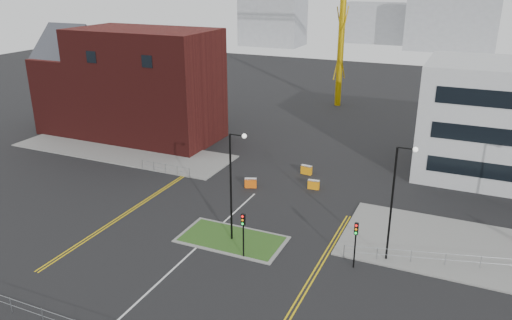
{
  "coord_description": "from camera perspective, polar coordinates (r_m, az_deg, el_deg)",
  "views": [
    {
      "loc": [
        18.27,
        -23.83,
        20.21
      ],
      "look_at": [
        1.7,
        13.51,
        5.0
      ],
      "focal_mm": 35.0,
      "sensor_mm": 36.0,
      "label": 1
    }
  ],
  "objects": [
    {
      "name": "yellow_left_b",
      "position": [
        47.75,
        -13.29,
        -5.2
      ],
      "size": [
        0.12,
        24.0,
        0.01
      ],
      "primitive_type": "cube",
      "color": "gold",
      "rests_on": "ground"
    },
    {
      "name": "skyline_d",
      "position": [
        166.53,
        15.28,
        14.84
      ],
      "size": [
        30.0,
        12.0,
        12.0
      ],
      "primitive_type": "cube",
      "color": "gray",
      "rests_on": "ground"
    },
    {
      "name": "yellow_left_a",
      "position": [
        47.92,
        -13.58,
        -5.13
      ],
      "size": [
        0.12,
        24.0,
        0.01
      ],
      "primitive_type": "cube",
      "color": "gold",
      "rests_on": "ground"
    },
    {
      "name": "barrier_left",
      "position": [
        50.29,
        -0.62,
        -2.59
      ],
      "size": [
        1.26,
        0.8,
        1.01
      ],
      "color": "#F05E0D",
      "rests_on": "ground"
    },
    {
      "name": "streetlamp_right_near",
      "position": [
        37.14,
        15.68,
        -3.87
      ],
      "size": [
        1.46,
        0.36,
        9.18
      ],
      "color": "black",
      "rests_on": "ground"
    },
    {
      "name": "pavement_right",
      "position": [
        43.02,
        26.25,
        -9.83
      ],
      "size": [
        24.0,
        10.0,
        0.12
      ],
      "primitive_type": "cube",
      "color": "slate",
      "rests_on": "ground"
    },
    {
      "name": "centre_line",
      "position": [
        37.54,
        -9.78,
        -12.48
      ],
      "size": [
        0.15,
        30.0,
        0.01
      ],
      "primitive_type": "cube",
      "color": "silver",
      "rests_on": "ground"
    },
    {
      "name": "yellow_right_b",
      "position": [
        37.01,
        6.93,
        -12.84
      ],
      "size": [
        0.12,
        20.0,
        0.01
      ],
      "primitive_type": "cube",
      "color": "gold",
      "rests_on": "ground"
    },
    {
      "name": "brick_building",
      "position": [
        67.57,
        -14.45,
        8.38
      ],
      "size": [
        24.2,
        10.07,
        14.24
      ],
      "color": "#421210",
      "rests_on": "ground"
    },
    {
      "name": "streetlamp_island",
      "position": [
        38.59,
        -2.62,
        -2.14
      ],
      "size": [
        1.46,
        0.36,
        9.18
      ],
      "color": "black",
      "rests_on": "ground"
    },
    {
      "name": "pavement_left",
      "position": [
        63.01,
        -15.08,
        1.04
      ],
      "size": [
        28.0,
        8.0,
        0.12
      ],
      "primitive_type": "cube",
      "color": "slate",
      "rests_on": "ground"
    },
    {
      "name": "traffic_light_right",
      "position": [
        36.91,
        11.33,
        -8.57
      ],
      "size": [
        0.28,
        0.33,
        3.65
      ],
      "color": "black",
      "rests_on": "ground"
    },
    {
      "name": "traffic_light_island",
      "position": [
        37.46,
        -1.48,
        -7.68
      ],
      "size": [
        0.28,
        0.33,
        3.65
      ],
      "color": "black",
      "rests_on": "ground"
    },
    {
      "name": "skyline_a",
      "position": [
        155.46,
        1.95,
        17.01
      ],
      "size": [
        18.0,
        12.0,
        22.0
      ],
      "primitive_type": "cube",
      "color": "gray",
      "rests_on": "ground"
    },
    {
      "name": "railing_left",
      "position": [
        54.64,
        -10.33,
        -0.8
      ],
      "size": [
        6.05,
        0.05,
        1.1
      ],
      "color": "gray",
      "rests_on": "ground"
    },
    {
      "name": "skyline_b",
      "position": [
        154.53,
        21.5,
        14.54
      ],
      "size": [
        24.0,
        12.0,
        16.0
      ],
      "primitive_type": "cube",
      "color": "gray",
      "rests_on": "ground"
    },
    {
      "name": "island_kerb",
      "position": [
        41.04,
        -2.78,
        -9.04
      ],
      "size": [
        8.6,
        4.6,
        0.08
      ],
      "primitive_type": "cube",
      "color": "slate",
      "rests_on": "ground"
    },
    {
      "name": "yellow_right_a",
      "position": [
        37.08,
        6.48,
        -12.75
      ],
      "size": [
        0.12,
        20.0,
        0.01
      ],
      "primitive_type": "cube",
      "color": "gold",
      "rests_on": "ground"
    },
    {
      "name": "ground",
      "position": [
        36.19,
        -11.56,
        -14.0
      ],
      "size": [
        200.0,
        200.0,
        0.0
      ],
      "primitive_type": "plane",
      "color": "black",
      "rests_on": "ground"
    },
    {
      "name": "barrier_right",
      "position": [
        50.31,
        6.6,
        -2.76
      ],
      "size": [
        1.17,
        0.47,
        0.96
      ],
      "color": "orange",
      "rests_on": "ground"
    },
    {
      "name": "railing_right",
      "position": [
        40.38,
        24.33,
        -10.35
      ],
      "size": [
        19.05,
        5.05,
        1.1
      ],
      "color": "gray",
      "rests_on": "ground"
    },
    {
      "name": "barrier_mid",
      "position": [
        53.92,
        5.79,
        -1.08
      ],
      "size": [
        1.22,
        0.52,
        1.0
      ],
      "color": "orange",
      "rests_on": "ground"
    },
    {
      "name": "grass_island",
      "position": [
        41.03,
        -2.78,
        -9.01
      ],
      "size": [
        8.0,
        4.0,
        0.12
      ],
      "primitive_type": "cube",
      "color": "#264918",
      "rests_on": "ground"
    }
  ]
}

